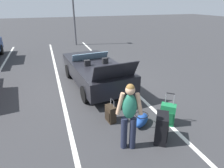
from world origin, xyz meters
name	(u,v)px	position (x,y,z in m)	size (l,w,h in m)	color
ground_plane	(96,84)	(0.00, 0.00, 0.00)	(80.00, 80.00, 0.00)	#333335
lot_line_near	(123,81)	(0.00, -1.25, 0.00)	(18.00, 0.12, 0.01)	silver
lot_line_mid	(60,89)	(0.00, 1.45, 0.00)	(18.00, 0.12, 0.01)	silver
convertible_car	(93,70)	(0.20, 0.02, 0.59)	(4.33, 2.13, 1.51)	black
suitcase_large_black	(161,128)	(-3.90, -0.64, 0.37)	(0.55, 0.50, 0.74)	black
suitcase_medium_bright	(168,114)	(-3.36, -1.20, 0.31)	(0.44, 0.46, 0.95)	#19723F
suitcase_small_carryon	(111,114)	(-2.71, 0.26, 0.25)	(0.37, 0.26, 0.71)	#2D2319
duffel_bag	(141,120)	(-3.17, -0.50, 0.16)	(0.64, 0.68, 0.34)	#1E479E
traveler_person	(129,114)	(-3.85, 0.22, 0.93)	(0.32, 0.59, 1.65)	#1E2338
parking_lamp_post	(73,4)	(8.26, -0.55, 3.06)	(0.50, 0.24, 5.29)	#4C4C51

